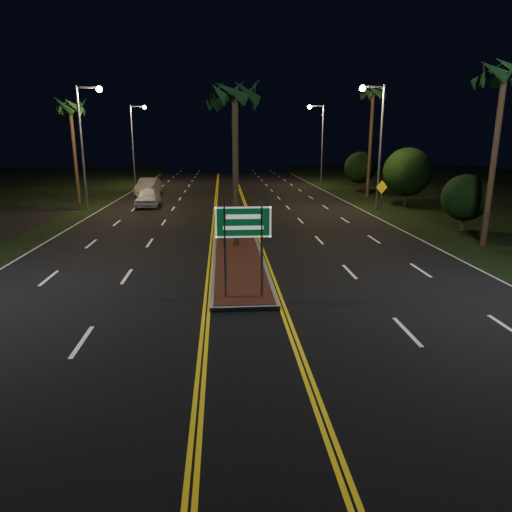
{
  "coord_description": "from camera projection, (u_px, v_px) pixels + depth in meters",
  "views": [
    {
      "loc": [
        -0.65,
        -11.61,
        5.31
      ],
      "look_at": [
        0.32,
        1.52,
        1.9
      ],
      "focal_mm": 32.0,
      "sensor_mm": 36.0,
      "label": 1
    }
  ],
  "objects": [
    {
      "name": "ground",
      "position": [
        249.0,
        336.0,
        12.59
      ],
      "size": [
        120.0,
        120.0,
        0.0
      ],
      "primitive_type": "plane",
      "color": "black",
      "rests_on": "ground"
    },
    {
      "name": "median_island",
      "position": [
        239.0,
        265.0,
        19.33
      ],
      "size": [
        2.25,
        10.25,
        0.17
      ],
      "color": "gray",
      "rests_on": "ground"
    },
    {
      "name": "highway_sign",
      "position": [
        243.0,
        231.0,
        14.69
      ],
      "size": [
        1.8,
        0.08,
        3.2
      ],
      "color": "gray",
      "rests_on": "ground"
    },
    {
      "name": "streetlight_left_mid",
      "position": [
        86.0,
        133.0,
        33.59
      ],
      "size": [
        1.91,
        0.44,
        9.0
      ],
      "color": "gray",
      "rests_on": "ground"
    },
    {
      "name": "streetlight_left_far",
      "position": [
        135.0,
        135.0,
        52.9
      ],
      "size": [
        1.91,
        0.44,
        9.0
      ],
      "color": "gray",
      "rests_on": "ground"
    },
    {
      "name": "streetlight_right_mid",
      "position": [
        376.0,
        133.0,
        33.17
      ],
      "size": [
        1.91,
        0.44,
        9.0
      ],
      "color": "gray",
      "rests_on": "ground"
    },
    {
      "name": "streetlight_right_far",
      "position": [
        319.0,
        135.0,
        52.48
      ],
      "size": [
        1.91,
        0.44,
        9.0
      ],
      "color": "gray",
      "rests_on": "ground"
    },
    {
      "name": "palm_median",
      "position": [
        235.0,
        94.0,
        20.9
      ],
      "size": [
        2.4,
        2.4,
        8.3
      ],
      "color": "#382819",
      "rests_on": "ground"
    },
    {
      "name": "palm_left_far",
      "position": [
        70.0,
        107.0,
        36.77
      ],
      "size": [
        2.4,
        2.4,
        8.8
      ],
      "color": "#382819",
      "rests_on": "ground"
    },
    {
      "name": "palm_right_near",
      "position": [
        505.0,
        73.0,
        21.08
      ],
      "size": [
        2.4,
        2.4,
        9.3
      ],
      "color": "#382819",
      "rests_on": "ground"
    },
    {
      "name": "palm_right_far",
      "position": [
        373.0,
        93.0,
        40.17
      ],
      "size": [
        2.4,
        2.4,
        10.3
      ],
      "color": "#382819",
      "rests_on": "ground"
    },
    {
      "name": "shrub_near",
      "position": [
        465.0,
        198.0,
        26.58
      ],
      "size": [
        2.7,
        2.7,
        3.3
      ],
      "color": "#382819",
      "rests_on": "ground"
    },
    {
      "name": "shrub_mid",
      "position": [
        407.0,
        172.0,
        36.07
      ],
      "size": [
        3.78,
        3.78,
        4.62
      ],
      "color": "#382819",
      "rests_on": "ground"
    },
    {
      "name": "shrub_far",
      "position": [
        360.0,
        168.0,
        47.74
      ],
      "size": [
        3.24,
        3.24,
        3.96
      ],
      "color": "#382819",
      "rests_on": "ground"
    },
    {
      "name": "car_near",
      "position": [
        148.0,
        196.0,
        36.47
      ],
      "size": [
        2.36,
        5.23,
        1.72
      ],
      "primitive_type": "imported",
      "rotation": [
        0.0,
        0.0,
        0.03
      ],
      "color": "white",
      "rests_on": "ground"
    },
    {
      "name": "car_far",
      "position": [
        148.0,
        185.0,
        44.27
      ],
      "size": [
        2.73,
        5.61,
        1.82
      ],
      "primitive_type": "imported",
      "rotation": [
        0.0,
        0.0,
        -0.07
      ],
      "color": "silver",
      "rests_on": "ground"
    },
    {
      "name": "warning_sign",
      "position": [
        382.0,
        192.0,
        33.41
      ],
      "size": [
        0.92,
        0.37,
        2.32
      ],
      "rotation": [
        0.0,
        0.0,
        0.36
      ],
      "color": "gray",
      "rests_on": "ground"
    }
  ]
}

